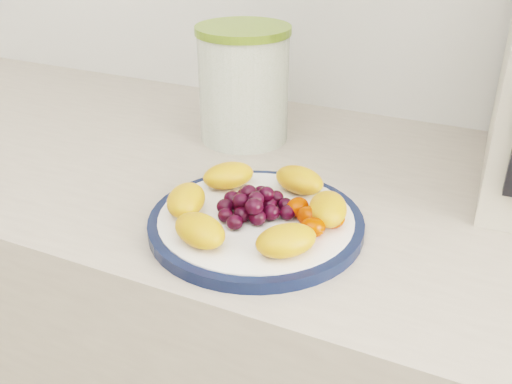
% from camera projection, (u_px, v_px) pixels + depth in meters
% --- Properties ---
extents(plate_rim, '(0.26, 0.26, 0.01)m').
position_uv_depth(plate_rim, '(256.00, 223.00, 0.69)').
color(plate_rim, '#0D1735').
rests_on(plate_rim, counter).
extents(plate_face, '(0.24, 0.24, 0.02)m').
position_uv_depth(plate_face, '(256.00, 222.00, 0.69)').
color(plate_face, white).
rests_on(plate_face, counter).
extents(canister, '(0.19, 0.19, 0.17)m').
position_uv_depth(canister, '(244.00, 88.00, 0.90)').
color(canister, '#3C5A1C').
rests_on(canister, counter).
extents(canister_lid, '(0.19, 0.19, 0.01)m').
position_uv_depth(canister_lid, '(243.00, 30.00, 0.86)').
color(canister_lid, olive).
rests_on(canister_lid, canister).
extents(fruit_plate, '(0.23, 0.23, 0.03)m').
position_uv_depth(fruit_plate, '(259.00, 205.00, 0.68)').
color(fruit_plate, orange).
rests_on(fruit_plate, plate_face).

